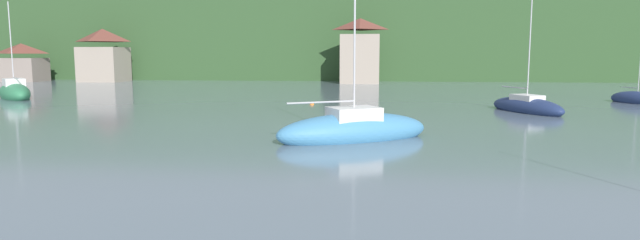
# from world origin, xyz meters

# --- Properties ---
(wooded_hillside) EXTENTS (352.00, 73.93, 37.51)m
(wooded_hillside) POSITION_xyz_m (-4.09, 140.54, 6.34)
(wooded_hillside) COLOR #2D4C28
(wooded_hillside) RESTS_ON ground_plane
(shore_building_west) EXTENTS (6.76, 4.84, 6.00)m
(shore_building_west) POSITION_xyz_m (-53.56, 92.03, 2.93)
(shore_building_west) COLOR gray
(shore_building_west) RESTS_ON ground_plane
(shore_building_westcentral) EXTENTS (6.56, 6.01, 8.24)m
(shore_building_westcentral) POSITION_xyz_m (-40.17, 92.60, 4.01)
(shore_building_westcentral) COLOR gray
(shore_building_westcentral) RESTS_ON ground_plane
(shore_building_central) EXTENTS (5.95, 4.95, 9.51)m
(shore_building_central) POSITION_xyz_m (0.00, 92.09, 4.61)
(shore_building_central) COLOR gray
(shore_building_central) RESTS_ON ground_plane
(sailboat_mid_0) EXTENTS (8.23, 5.96, 9.91)m
(sailboat_mid_0) POSITION_xyz_m (1.38, 40.52, 0.50)
(sailboat_mid_0) COLOR teal
(sailboat_mid_0) RESTS_ON ground_plane
(sailboat_far_3) EXTENTS (7.52, 7.57, 9.84)m
(sailboat_far_3) POSITION_xyz_m (-32.63, 61.87, 0.56)
(sailboat_far_3) COLOR #2D754C
(sailboat_far_3) RESTS_ON ground_plane
(sailboat_far_4) EXTENTS (3.78, 5.50, 6.20)m
(sailboat_far_4) POSITION_xyz_m (25.14, 62.77, 0.33)
(sailboat_far_4) COLOR navy
(sailboat_far_4) RESTS_ON ground_plane
(sailboat_far_7) EXTENTS (4.93, 7.34, 9.39)m
(sailboat_far_7) POSITION_xyz_m (13.55, 54.57, 0.40)
(sailboat_far_7) COLOR navy
(sailboat_far_7) RESTS_ON ground_plane
(mooring_buoy_mid) EXTENTS (0.38, 0.38, 0.38)m
(mooring_buoy_mid) POSITION_xyz_m (-2.98, 58.62, 0.00)
(mooring_buoy_mid) COLOR orange
(mooring_buoy_mid) RESTS_ON ground_plane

